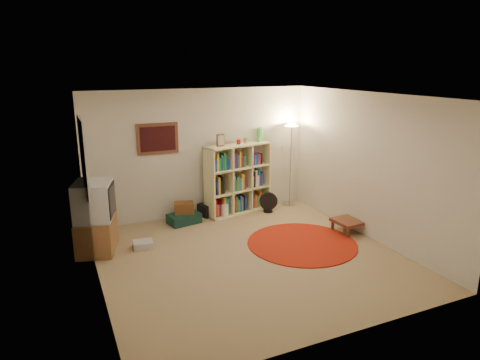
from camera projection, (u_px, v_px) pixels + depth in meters
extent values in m
cube|color=#9D825C|center=(250.00, 258.00, 6.74)|extent=(4.50, 4.50, 0.02)
cube|color=white|center=(251.00, 95.00, 6.08)|extent=(4.50, 4.50, 0.02)
cube|color=silver|center=(201.00, 153.00, 8.40)|extent=(4.50, 0.02, 2.50)
cube|color=silver|center=(344.00, 233.00, 4.42)|extent=(4.50, 0.02, 2.50)
cube|color=silver|center=(92.00, 199.00, 5.52)|extent=(0.02, 4.50, 2.50)
cube|color=silver|center=(370.00, 166.00, 7.30)|extent=(0.02, 4.50, 2.50)
cube|color=#582D1E|center=(158.00, 139.00, 7.94)|extent=(0.78, 0.04, 0.58)
cube|color=#420D11|center=(158.00, 139.00, 7.93)|extent=(0.66, 0.01, 0.46)
cube|color=white|center=(84.00, 157.00, 6.59)|extent=(0.03, 1.00, 1.20)
cube|color=beige|center=(283.00, 148.00, 9.12)|extent=(0.08, 0.01, 0.12)
cube|color=#FFF2AA|center=(238.00, 211.00, 8.82)|extent=(1.46, 0.69, 0.03)
cube|color=#FFF2AA|center=(238.00, 145.00, 8.46)|extent=(1.46, 0.69, 0.03)
cube|color=#FFF2AA|center=(209.00, 184.00, 8.25)|extent=(0.12, 0.40, 1.41)
cube|color=#FFF2AA|center=(264.00, 174.00, 9.04)|extent=(0.12, 0.40, 1.41)
cube|color=#FFF2AA|center=(232.00, 177.00, 8.79)|extent=(1.38, 0.32, 1.41)
cube|color=#FFF2AA|center=(228.00, 180.00, 8.51)|extent=(0.11, 0.38, 1.35)
cube|color=#FFF2AA|center=(247.00, 177.00, 8.78)|extent=(0.11, 0.38, 1.35)
cube|color=#FFF2AA|center=(238.00, 190.00, 8.70)|extent=(1.40, 0.66, 0.03)
cube|color=#FFF2AA|center=(238.00, 167.00, 8.58)|extent=(1.40, 0.66, 0.03)
cube|color=yellow|center=(212.00, 209.00, 8.37)|extent=(0.08, 0.17, 0.30)
cube|color=red|center=(214.00, 208.00, 8.39)|extent=(0.07, 0.17, 0.36)
cube|color=orange|center=(216.00, 210.00, 8.43)|extent=(0.07, 0.17, 0.24)
cube|color=#511C70|center=(218.00, 210.00, 8.46)|extent=(0.07, 0.16, 0.24)
cube|color=orange|center=(220.00, 210.00, 8.48)|extent=(0.07, 0.16, 0.22)
cube|color=red|center=(221.00, 208.00, 8.49)|extent=(0.07, 0.16, 0.30)
cube|color=yellow|center=(223.00, 206.00, 8.51)|extent=(0.07, 0.17, 0.35)
cube|color=teal|center=(225.00, 205.00, 8.53)|extent=(0.08, 0.17, 0.36)
cube|color=teal|center=(226.00, 206.00, 8.56)|extent=(0.08, 0.17, 0.33)
cube|color=#511C70|center=(212.00, 189.00, 8.26)|extent=(0.08, 0.17, 0.23)
cube|color=black|center=(214.00, 188.00, 8.29)|extent=(0.07, 0.17, 0.25)
cube|color=#1C3EA9|center=(216.00, 187.00, 8.31)|extent=(0.07, 0.16, 0.29)
cube|color=yellow|center=(218.00, 185.00, 8.32)|extent=(0.07, 0.17, 0.34)
cube|color=black|center=(220.00, 187.00, 8.36)|extent=(0.08, 0.17, 0.26)
cube|color=black|center=(222.00, 184.00, 8.38)|extent=(0.08, 0.17, 0.35)
cube|color=#1C8D33|center=(212.00, 165.00, 8.14)|extent=(0.08, 0.17, 0.28)
cube|color=#1C3EA9|center=(214.00, 166.00, 8.17)|extent=(0.08, 0.17, 0.23)
cube|color=yellow|center=(216.00, 163.00, 8.19)|extent=(0.07, 0.17, 0.35)
cube|color=#1C8D33|center=(218.00, 164.00, 8.23)|extent=(0.08, 0.17, 0.27)
cube|color=#1C3EA9|center=(220.00, 163.00, 8.24)|extent=(0.06, 0.16, 0.32)
cube|color=#1C8D33|center=(221.00, 163.00, 8.26)|extent=(0.06, 0.16, 0.29)
cube|color=#1C8D33|center=(223.00, 162.00, 8.28)|extent=(0.08, 0.17, 0.34)
cube|color=#1C3EA9|center=(225.00, 163.00, 8.31)|extent=(0.06, 0.16, 0.28)
cube|color=#1C3EA9|center=(226.00, 164.00, 8.34)|extent=(0.08, 0.17, 0.24)
cube|color=red|center=(232.00, 204.00, 8.63)|extent=(0.07, 0.17, 0.34)
cube|color=red|center=(234.00, 204.00, 8.66)|extent=(0.07, 0.17, 0.31)
cube|color=#1C8D33|center=(235.00, 204.00, 8.69)|extent=(0.08, 0.17, 0.32)
cube|color=teal|center=(237.00, 205.00, 8.73)|extent=(0.07, 0.17, 0.24)
cube|color=#1C3EA9|center=(239.00, 203.00, 8.74)|extent=(0.08, 0.17, 0.32)
cube|color=#9B7C54|center=(241.00, 203.00, 8.77)|extent=(0.06, 0.16, 0.29)
cube|color=black|center=(242.00, 202.00, 8.79)|extent=(0.07, 0.16, 0.32)
cube|color=#1C3EA9|center=(244.00, 203.00, 8.82)|extent=(0.08, 0.17, 0.27)
cube|color=#511C70|center=(231.00, 185.00, 8.53)|extent=(0.06, 0.16, 0.24)
cube|color=teal|center=(233.00, 183.00, 8.54)|extent=(0.07, 0.16, 0.29)
cube|color=#1C8D33|center=(234.00, 185.00, 8.57)|extent=(0.07, 0.16, 0.23)
cube|color=#9B7C54|center=(236.00, 183.00, 8.59)|extent=(0.06, 0.16, 0.27)
cube|color=teal|center=(237.00, 183.00, 8.60)|extent=(0.06, 0.16, 0.29)
cube|color=teal|center=(239.00, 184.00, 8.63)|extent=(0.08, 0.17, 0.24)
cube|color=yellow|center=(240.00, 181.00, 8.65)|extent=(0.06, 0.16, 0.32)
cube|color=orange|center=(242.00, 181.00, 8.67)|extent=(0.07, 0.16, 0.31)
cube|color=#511C70|center=(243.00, 182.00, 8.69)|extent=(0.06, 0.16, 0.26)
cube|color=teal|center=(231.00, 163.00, 8.41)|extent=(0.06, 0.16, 0.24)
cube|color=#511C70|center=(233.00, 160.00, 8.42)|extent=(0.08, 0.17, 0.33)
cube|color=#511C70|center=(235.00, 160.00, 8.45)|extent=(0.08, 0.17, 0.32)
cube|color=#1C8D33|center=(237.00, 161.00, 8.48)|extent=(0.07, 0.17, 0.26)
cube|color=yellow|center=(238.00, 159.00, 8.49)|extent=(0.06, 0.16, 0.34)
cube|color=red|center=(240.00, 160.00, 8.52)|extent=(0.07, 0.16, 0.30)
cube|color=#511C70|center=(241.00, 161.00, 8.55)|extent=(0.07, 0.16, 0.24)
cube|color=#1C8D33|center=(243.00, 160.00, 8.57)|extent=(0.08, 0.17, 0.26)
cube|color=#511C70|center=(250.00, 200.00, 8.90)|extent=(0.07, 0.16, 0.34)
cube|color=red|center=(251.00, 201.00, 8.94)|extent=(0.07, 0.16, 0.27)
cube|color=#9B7C54|center=(253.00, 200.00, 8.95)|extent=(0.06, 0.16, 0.30)
cube|color=orange|center=(254.00, 200.00, 8.98)|extent=(0.08, 0.17, 0.27)
cube|color=teal|center=(256.00, 201.00, 9.01)|extent=(0.08, 0.17, 0.24)
cube|color=orange|center=(258.00, 198.00, 9.02)|extent=(0.07, 0.16, 0.33)
cube|color=#9B7C54|center=(259.00, 199.00, 9.05)|extent=(0.07, 0.17, 0.28)
cube|color=black|center=(261.00, 200.00, 9.09)|extent=(0.07, 0.16, 0.22)
cube|color=#9B7C54|center=(262.00, 199.00, 9.10)|extent=(0.07, 0.16, 0.26)
cube|color=#511C70|center=(250.00, 182.00, 8.80)|extent=(0.06, 0.16, 0.23)
cube|color=#9B7C54|center=(251.00, 181.00, 8.81)|extent=(0.06, 0.16, 0.23)
cube|color=black|center=(253.00, 179.00, 8.82)|extent=(0.07, 0.16, 0.32)
cube|color=white|center=(254.00, 178.00, 8.84)|extent=(0.07, 0.17, 0.35)
cube|color=white|center=(256.00, 180.00, 8.88)|extent=(0.08, 0.17, 0.23)
cube|color=teal|center=(257.00, 177.00, 8.89)|extent=(0.06, 0.16, 0.36)
cube|color=#511C70|center=(259.00, 179.00, 8.92)|extent=(0.07, 0.16, 0.26)
cube|color=#1C3EA9|center=(260.00, 178.00, 8.94)|extent=(0.06, 0.16, 0.30)
cube|color=teal|center=(250.00, 157.00, 8.67)|extent=(0.08, 0.17, 0.35)
cube|color=#511C70|center=(252.00, 158.00, 8.70)|extent=(0.06, 0.16, 0.32)
cube|color=teal|center=(253.00, 160.00, 8.73)|extent=(0.06, 0.16, 0.22)
cube|color=#1C3EA9|center=(255.00, 159.00, 8.74)|extent=(0.06, 0.16, 0.24)
cube|color=#1C3EA9|center=(256.00, 159.00, 8.76)|extent=(0.06, 0.16, 0.23)
cube|color=red|center=(257.00, 159.00, 8.79)|extent=(0.08, 0.17, 0.24)
cube|color=black|center=(259.00, 158.00, 8.82)|extent=(0.07, 0.17, 0.24)
cube|color=#582D1E|center=(220.00, 140.00, 8.21)|extent=(0.17, 0.06, 0.24)
cube|color=#A99A8D|center=(221.00, 140.00, 8.20)|extent=(0.13, 0.04, 0.19)
cylinder|color=#B71011|center=(239.00, 142.00, 8.46)|extent=(0.10, 0.10, 0.09)
cylinder|color=#B7B9BC|center=(245.00, 141.00, 8.55)|extent=(0.08, 0.08, 0.11)
cylinder|color=#4ECA53|center=(259.00, 135.00, 8.68)|extent=(0.10, 0.10, 0.28)
cylinder|color=#4ECA53|center=(261.00, 134.00, 8.79)|extent=(0.10, 0.10, 0.28)
cylinder|color=#B7B9BC|center=(289.00, 204.00, 9.27)|extent=(0.32, 0.32, 0.03)
cylinder|color=#B7B9BC|center=(290.00, 166.00, 9.05)|extent=(0.03, 0.03, 1.65)
cone|color=#B7B9BC|center=(292.00, 126.00, 8.82)|extent=(0.38, 0.38, 0.13)
cylinder|color=#FFD88C|center=(292.00, 126.00, 8.82)|extent=(0.31, 0.31, 0.02)
cylinder|color=black|center=(268.00, 211.00, 8.80)|extent=(0.24, 0.24, 0.03)
cylinder|color=black|center=(268.00, 207.00, 8.77)|extent=(0.05, 0.05, 0.15)
cylinder|color=black|center=(268.00, 201.00, 8.72)|extent=(0.38, 0.16, 0.37)
cube|color=brown|center=(97.00, 235.00, 6.90)|extent=(0.75, 0.92, 0.55)
cube|color=silver|center=(94.00, 200.00, 6.75)|extent=(0.72, 0.79, 0.61)
cube|color=black|center=(112.00, 200.00, 6.79)|extent=(0.18, 0.56, 0.51)
cube|color=black|center=(112.00, 200.00, 6.79)|extent=(0.16, 0.49, 0.44)
cube|color=silver|center=(143.00, 244.00, 7.08)|extent=(0.35, 0.30, 0.11)
cube|color=#123128|center=(184.00, 218.00, 8.15)|extent=(0.64, 0.48, 0.19)
cube|color=brown|center=(184.00, 208.00, 8.14)|extent=(0.42, 0.34, 0.21)
cube|color=black|center=(208.00, 209.00, 8.58)|extent=(0.43, 0.40, 0.25)
cylinder|color=white|center=(225.00, 211.00, 8.46)|extent=(0.16, 0.16, 0.27)
cylinder|color=#97190B|center=(302.00, 243.00, 7.23)|extent=(1.85, 1.85, 0.02)
cube|color=#582D1E|center=(349.00, 221.00, 7.71)|extent=(0.54, 0.54, 0.06)
cube|color=#582D1E|center=(348.00, 233.00, 7.47)|extent=(0.04, 0.04, 0.18)
cube|color=#582D1E|center=(365.00, 229.00, 7.66)|extent=(0.04, 0.04, 0.18)
cube|color=#582D1E|center=(333.00, 225.00, 7.82)|extent=(0.04, 0.04, 0.18)
cube|color=#582D1E|center=(349.00, 222.00, 8.00)|extent=(0.04, 0.04, 0.18)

